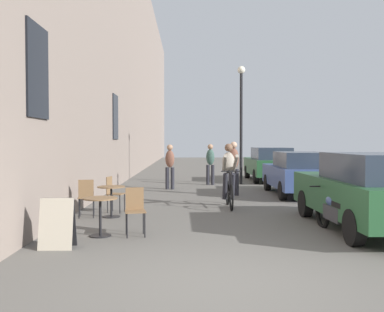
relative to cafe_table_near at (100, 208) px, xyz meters
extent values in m
plane|color=#5B5954|center=(2.08, -2.68, -0.52)|extent=(88.00, 88.00, 0.00)
cube|color=gray|center=(-1.37, 11.32, 5.82)|extent=(0.50, 68.00, 12.69)
cube|color=black|center=(-1.10, -0.08, 2.52)|extent=(0.04, 1.10, 1.70)
cube|color=black|center=(-1.10, 8.52, 2.18)|extent=(0.04, 1.10, 1.70)
cylinder|color=black|center=(0.00, 0.00, -0.51)|extent=(0.40, 0.40, 0.02)
cylinder|color=black|center=(0.00, 0.00, -0.16)|extent=(0.05, 0.05, 0.67)
cylinder|color=brown|center=(0.00, 0.00, 0.19)|extent=(0.64, 0.64, 0.02)
cylinder|color=black|center=(0.84, -0.13, -0.30)|extent=(0.02, 0.02, 0.45)
cylinder|color=black|center=(0.52, -0.19, -0.30)|extent=(0.02, 0.02, 0.45)
cylinder|color=black|center=(0.78, 0.19, -0.30)|extent=(0.02, 0.02, 0.45)
cylinder|color=black|center=(0.46, 0.13, -0.30)|extent=(0.02, 0.02, 0.45)
cube|color=brown|center=(0.65, 0.00, -0.06)|extent=(0.44, 0.44, 0.02)
cube|color=brown|center=(0.62, 0.18, 0.16)|extent=(0.34, 0.08, 0.42)
cylinder|color=black|center=(-0.15, 2.06, -0.51)|extent=(0.40, 0.40, 0.02)
cylinder|color=black|center=(-0.15, 2.06, -0.16)|extent=(0.05, 0.05, 0.67)
cylinder|color=brown|center=(-0.15, 2.06, 0.19)|extent=(0.64, 0.64, 0.02)
cylinder|color=black|center=(-0.92, 2.19, -0.30)|extent=(0.02, 0.02, 0.45)
cylinder|color=black|center=(-0.60, 2.25, -0.30)|extent=(0.02, 0.02, 0.45)
cylinder|color=black|center=(-0.86, 1.87, -0.30)|extent=(0.02, 0.02, 0.45)
cylinder|color=black|center=(-0.54, 1.93, -0.30)|extent=(0.02, 0.02, 0.45)
cube|color=brown|center=(-0.73, 2.06, -0.06)|extent=(0.44, 0.44, 0.02)
cube|color=brown|center=(-0.70, 1.88, 0.16)|extent=(0.34, 0.08, 0.42)
cylinder|color=black|center=(0.04, 2.87, -0.30)|extent=(0.02, 0.02, 0.45)
cylinder|color=black|center=(-0.03, 2.55, -0.30)|extent=(0.02, 0.02, 0.45)
cylinder|color=black|center=(-0.27, 2.94, -0.30)|extent=(0.02, 0.02, 0.45)
cylinder|color=black|center=(-0.34, 2.62, -0.30)|extent=(0.02, 0.02, 0.45)
cube|color=brown|center=(-0.15, 2.75, -0.06)|extent=(0.45, 0.45, 0.02)
cube|color=brown|center=(-0.33, 2.79, 0.16)|extent=(0.09, 0.34, 0.42)
cube|color=black|center=(-0.52, -0.82, -0.11)|extent=(0.55, 0.20, 0.84)
cube|color=#B2A893|center=(-0.53, -0.99, -0.11)|extent=(0.55, 0.20, 0.84)
torus|color=black|center=(2.75, 3.00, -0.19)|extent=(0.05, 0.71, 0.71)
torus|color=black|center=(2.76, 4.05, -0.19)|extent=(0.05, 0.71, 0.71)
cylinder|color=black|center=(2.76, 3.96, 0.09)|extent=(0.04, 0.21, 0.58)
cylinder|color=black|center=(2.75, 3.46, 0.43)|extent=(0.04, 0.82, 0.14)
cylinder|color=black|center=(2.75, 3.03, 0.14)|extent=(0.04, 0.09, 0.67)
cylinder|color=black|center=(2.76, 3.55, -0.15)|extent=(0.04, 1.00, 0.12)
cylinder|color=black|center=(2.75, 3.05, 0.48)|extent=(0.52, 0.03, 0.03)
ellipsoid|color=black|center=(2.76, 3.87, 0.41)|extent=(0.12, 0.24, 0.06)
ellipsoid|color=#9E9384|center=(2.76, 3.79, 0.68)|extent=(0.34, 0.35, 0.59)
sphere|color=brown|center=(2.76, 3.75, 1.08)|extent=(0.22, 0.22, 0.22)
cylinder|color=#26262D|center=(2.86, 3.71, 0.03)|extent=(0.13, 0.40, 0.75)
cylinder|color=#26262D|center=(2.66, 3.71, 0.03)|extent=(0.13, 0.40, 0.75)
cylinder|color=#9E9384|center=(2.90, 3.40, 0.68)|extent=(0.10, 0.75, 0.48)
cylinder|color=#9E9384|center=(2.61, 3.40, 0.68)|extent=(0.11, 0.75, 0.48)
cylinder|color=#26262D|center=(3.05, 6.10, -0.09)|extent=(0.14, 0.14, 0.87)
cylinder|color=#26262D|center=(3.25, 6.12, -0.09)|extent=(0.14, 0.14, 0.87)
ellipsoid|color=brown|center=(3.15, 6.11, 0.69)|extent=(0.35, 0.26, 0.69)
sphere|color=tan|center=(3.15, 6.11, 1.13)|extent=(0.22, 0.22, 0.22)
cylinder|color=#26262D|center=(0.89, 8.06, -0.12)|extent=(0.14, 0.14, 0.81)
cylinder|color=#26262D|center=(1.09, 8.03, -0.12)|extent=(0.14, 0.14, 0.81)
ellipsoid|color=brown|center=(0.99, 8.04, 0.61)|extent=(0.38, 0.30, 0.64)
sphere|color=#A57A5B|center=(0.99, 8.04, 1.03)|extent=(0.22, 0.22, 0.22)
cylinder|color=#26262D|center=(2.68, 9.68, -0.11)|extent=(0.14, 0.14, 0.82)
cylinder|color=#26262D|center=(2.48, 9.72, -0.11)|extent=(0.14, 0.14, 0.82)
ellipsoid|color=#38564C|center=(2.58, 9.70, 0.62)|extent=(0.38, 0.30, 0.65)
sphere|color=#A57A5B|center=(2.58, 9.70, 1.04)|extent=(0.22, 0.22, 0.22)
cylinder|color=black|center=(3.88, 9.98, 1.78)|extent=(0.12, 0.12, 4.60)
sphere|color=silver|center=(3.88, 9.98, 4.22)|extent=(0.32, 0.32, 0.32)
cube|color=#23512D|center=(5.22, 0.62, 0.14)|extent=(1.85, 4.35, 0.70)
cube|color=#283342|center=(5.23, 0.10, 0.76)|extent=(1.54, 2.35, 0.52)
cylinder|color=black|center=(4.39, 2.04, -0.21)|extent=(0.21, 0.63, 0.62)
cylinder|color=black|center=(6.02, 2.06, -0.21)|extent=(0.21, 0.63, 0.62)
cylinder|color=black|center=(4.43, -0.82, -0.21)|extent=(0.21, 0.63, 0.62)
cube|color=#384C84|center=(5.28, 6.24, 0.10)|extent=(1.74, 4.06, 0.66)
cube|color=#283342|center=(5.27, 5.76, 0.67)|extent=(1.44, 2.20, 0.49)
cylinder|color=black|center=(4.54, 7.58, -0.23)|extent=(0.20, 0.58, 0.58)
cylinder|color=black|center=(6.06, 7.56, -0.23)|extent=(0.20, 0.58, 0.58)
cylinder|color=black|center=(4.50, 4.92, -0.23)|extent=(0.20, 0.58, 0.58)
cylinder|color=black|center=(6.02, 4.90, -0.23)|extent=(0.20, 0.58, 0.58)
cube|color=#23512D|center=(5.35, 11.56, 0.13)|extent=(1.80, 4.26, 0.69)
cube|color=#283342|center=(5.35, 11.05, 0.73)|extent=(1.50, 2.31, 0.51)
cylinder|color=black|center=(4.56, 12.97, -0.21)|extent=(0.20, 0.61, 0.61)
cylinder|color=black|center=(6.16, 12.96, -0.21)|extent=(0.20, 0.61, 0.61)
cylinder|color=black|center=(4.54, 10.17, -0.21)|extent=(0.20, 0.61, 0.61)
cylinder|color=black|center=(6.14, 10.15, -0.21)|extent=(0.20, 0.61, 0.61)
torus|color=black|center=(4.42, 0.83, -0.22)|extent=(0.12, 0.69, 0.69)
torus|color=black|center=(4.47, -0.61, -0.22)|extent=(0.13, 0.70, 0.70)
cube|color=#333338|center=(4.44, 0.11, -0.12)|extent=(0.27, 0.77, 0.28)
ellipsoid|color=#384C84|center=(4.44, 0.21, 0.10)|extent=(0.30, 0.53, 0.24)
cube|color=black|center=(4.45, -0.17, 0.08)|extent=(0.26, 0.45, 0.10)
cylinder|color=black|center=(4.42, 0.73, 0.33)|extent=(0.62, 0.05, 0.03)
camera|label=1|loc=(1.60, -8.04, 1.23)|focal=40.60mm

